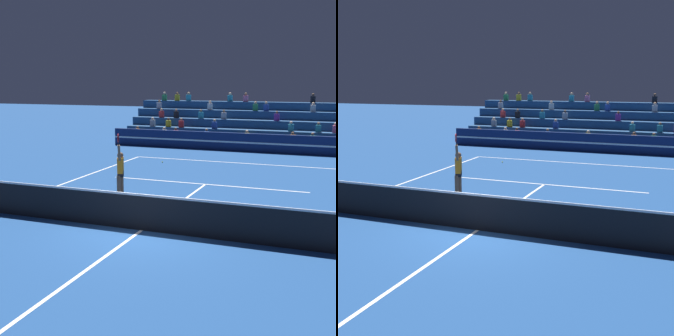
% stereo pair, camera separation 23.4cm
% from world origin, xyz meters
% --- Properties ---
extents(ground_plane, '(120.00, 120.00, 0.00)m').
position_xyz_m(ground_plane, '(0.00, 0.00, 0.00)').
color(ground_plane, navy).
extents(court_lines, '(11.10, 23.90, 0.01)m').
position_xyz_m(court_lines, '(0.00, 0.00, 0.00)').
color(court_lines, white).
rests_on(court_lines, ground).
extents(tennis_net, '(12.00, 0.10, 1.10)m').
position_xyz_m(tennis_net, '(0.00, 0.00, 0.54)').
color(tennis_net, black).
rests_on(tennis_net, ground).
extents(sponsor_banner_wall, '(18.00, 0.26, 1.10)m').
position_xyz_m(sponsor_banner_wall, '(0.00, 16.00, 0.55)').
color(sponsor_banner_wall, navy).
rests_on(sponsor_banner_wall, ground).
extents(bleacher_stand, '(18.04, 4.75, 3.38)m').
position_xyz_m(bleacher_stand, '(-0.01, 19.80, 1.02)').
color(bleacher_stand, navy).
rests_on(bleacher_stand, ground).
extents(tennis_player, '(0.43, 0.98, 2.48)m').
position_xyz_m(tennis_player, '(-2.12, 2.93, 0.99)').
color(tennis_player, brown).
rests_on(tennis_player, ground).
extents(tennis_ball, '(0.07, 0.07, 0.07)m').
position_xyz_m(tennis_ball, '(-3.56, 10.61, 0.03)').
color(tennis_ball, '#C6DB33').
rests_on(tennis_ball, ground).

